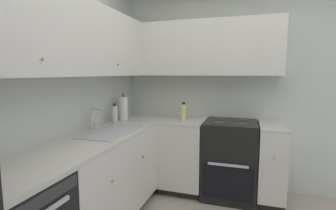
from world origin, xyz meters
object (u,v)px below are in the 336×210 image
paper_towel_roll (123,108)px  oil_bottle (184,112)px  oven_range (230,158)px  soap_bottle (115,114)px

paper_towel_roll → oil_bottle: bearing=-73.0°
paper_towel_roll → oil_bottle: (0.22, -0.72, -0.04)m
paper_towel_roll → oil_bottle: size_ratio=1.57×
paper_towel_roll → oil_bottle: 0.76m
paper_towel_roll → oil_bottle: paper_towel_roll is taller
oven_range → paper_towel_roll: 1.45m
oven_range → oil_bottle: size_ratio=4.68×
oil_bottle → soap_bottle: bearing=118.6°
soap_bottle → paper_towel_roll: (0.18, -0.02, 0.04)m
oven_range → soap_bottle: bearing=107.7°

